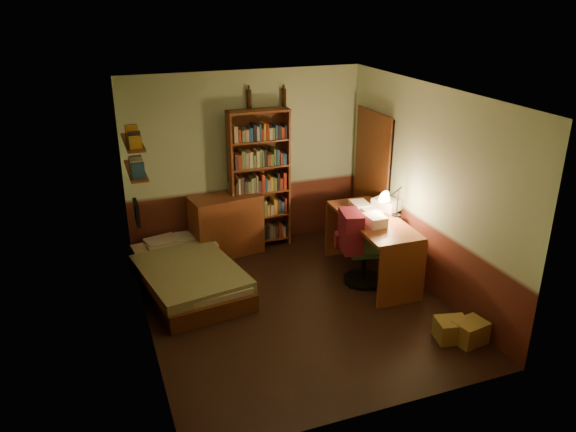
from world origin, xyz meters
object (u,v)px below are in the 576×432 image
object	(u,v)px
bed	(187,265)
office_chair	(365,251)
cardboard_box_a	(470,332)
desk	(371,248)
desk_lamp	(398,194)
bookshelf	(260,180)
dresser	(226,225)
cardboard_box_b	(452,330)
mini_stereo	(239,187)

from	to	relation	value
bed	office_chair	size ratio (longest dim) A/B	2.21
office_chair	cardboard_box_a	world-z (taller)	office_chair
desk	desk_lamp	bearing A→B (deg)	-2.64
bookshelf	desk	bearing A→B (deg)	-52.72
dresser	cardboard_box_a	world-z (taller)	dresser
cardboard_box_b	desk_lamp	bearing A→B (deg)	83.61
dresser	office_chair	xyz separation A→B (m)	(1.46, -1.51, 0.01)
bed	bookshelf	world-z (taller)	bookshelf
dresser	bookshelf	world-z (taller)	bookshelf
mini_stereo	office_chair	bearing A→B (deg)	-66.48
cardboard_box_a	mini_stereo	bearing A→B (deg)	117.16
dresser	cardboard_box_a	bearing A→B (deg)	-66.98
bed	cardboard_box_a	xyz separation A→B (m)	(2.66, -2.35, -0.17)
office_chair	cardboard_box_b	world-z (taller)	office_chair
mini_stereo	desk	world-z (taller)	mini_stereo
mini_stereo	desk	xyz separation A→B (m)	(1.37, -1.54, -0.53)
office_chair	mini_stereo	bearing A→B (deg)	139.03
desk	office_chair	size ratio (longest dim) A/B	1.75
dresser	bookshelf	xyz separation A→B (m)	(0.55, 0.09, 0.59)
desk	cardboard_box_b	bearing A→B (deg)	-82.79
desk_lamp	bed	bearing A→B (deg)	159.20
desk	cardboard_box_a	size ratio (longest dim) A/B	4.66
dresser	cardboard_box_b	distance (m)	3.53
desk	desk_lamp	xyz separation A→B (m)	(0.33, -0.03, 0.73)
desk_lamp	cardboard_box_a	size ratio (longest dim) A/B	1.76
bookshelf	cardboard_box_b	size ratio (longest dim) A/B	6.00
cardboard_box_a	office_chair	bearing A→B (deg)	105.69
mini_stereo	cardboard_box_b	size ratio (longest dim) A/B	0.77
dresser	desk	size ratio (longest dim) A/B	0.62
bed	desk_lamp	bearing A→B (deg)	-20.94
office_chair	cardboard_box_a	bearing A→B (deg)	-62.01
mini_stereo	office_chair	world-z (taller)	mini_stereo
mini_stereo	office_chair	distance (m)	2.10
bed	cardboard_box_b	world-z (taller)	bed
bed	cardboard_box_a	world-z (taller)	bed
mini_stereo	bed	bearing A→B (deg)	-150.16
bookshelf	office_chair	bearing A→B (deg)	-58.36
bed	bookshelf	bearing A→B (deg)	26.92
office_chair	desk	bearing A→B (deg)	44.26
cardboard_box_a	desk	bearing A→B (deg)	100.03
bookshelf	desk	world-z (taller)	bookshelf
desk	bed	bearing A→B (deg)	167.15
bed	desk	distance (m)	2.44
dresser	desk_lamp	distance (m)	2.52
desk_lamp	cardboard_box_a	distance (m)	1.99
office_chair	bookshelf	bearing A→B (deg)	132.21
dresser	cardboard_box_b	xyz separation A→B (m)	(1.77, -3.03, -0.32)
bookshelf	office_chair	distance (m)	1.93
desk_lamp	dresser	bearing A→B (deg)	136.21
bed	bookshelf	distance (m)	1.72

